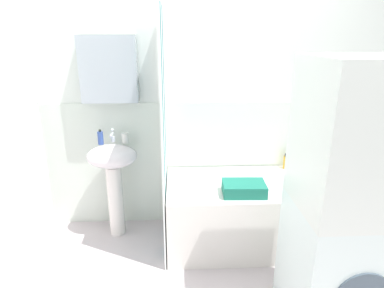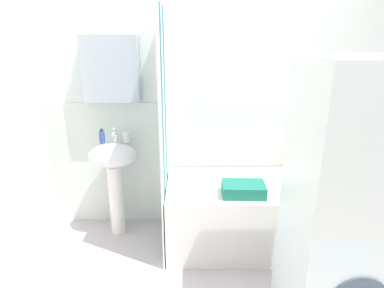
{
  "view_description": "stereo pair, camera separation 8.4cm",
  "coord_description": "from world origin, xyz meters",
  "px_view_note": "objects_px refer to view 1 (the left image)",
  "views": [
    {
      "loc": [
        -0.31,
        -1.69,
        1.79
      ],
      "look_at": [
        -0.19,
        0.84,
        0.94
      ],
      "focal_mm": 30.72,
      "sensor_mm": 36.0,
      "label": 1
    },
    {
      "loc": [
        -0.22,
        -1.7,
        1.79
      ],
      "look_at": [
        -0.19,
        0.84,
        0.94
      ],
      "focal_mm": 30.72,
      "sensor_mm": 36.0,
      "label": 2
    }
  ],
  "objects_px": {
    "shampoo_bottle": "(293,161)",
    "soap_dispenser": "(100,138)",
    "sink": "(113,170)",
    "lotion_bottle": "(286,162)",
    "towel_folded": "(244,188)",
    "bathtub": "(247,212)",
    "washer_dryer_stack": "(347,207)",
    "toothbrush_cup": "(125,138)",
    "conditioner_bottle": "(306,157)"
  },
  "relations": [
    {
      "from": "shampoo_bottle",
      "to": "soap_dispenser",
      "type": "bearing_deg",
      "value": -177.22
    },
    {
      "from": "sink",
      "to": "shampoo_bottle",
      "type": "relative_size",
      "value": 5.68
    },
    {
      "from": "lotion_bottle",
      "to": "towel_folded",
      "type": "bearing_deg",
      "value": -134.97
    },
    {
      "from": "soap_dispenser",
      "to": "sink",
      "type": "bearing_deg",
      "value": -22.03
    },
    {
      "from": "bathtub",
      "to": "washer_dryer_stack",
      "type": "height_order",
      "value": "washer_dryer_stack"
    },
    {
      "from": "sink",
      "to": "bathtub",
      "type": "xyz_separation_m",
      "value": [
        1.19,
        -0.18,
        -0.35
      ]
    },
    {
      "from": "towel_folded",
      "to": "lotion_bottle",
      "type": "bearing_deg",
      "value": 45.03
    },
    {
      "from": "shampoo_bottle",
      "to": "washer_dryer_stack",
      "type": "xyz_separation_m",
      "value": [
        -0.13,
        -1.22,
        0.2
      ]
    },
    {
      "from": "towel_folded",
      "to": "toothbrush_cup",
      "type": "bearing_deg",
      "value": 155.28
    },
    {
      "from": "conditioner_bottle",
      "to": "towel_folded",
      "type": "bearing_deg",
      "value": -143.25
    },
    {
      "from": "sink",
      "to": "bathtub",
      "type": "height_order",
      "value": "sink"
    },
    {
      "from": "soap_dispenser",
      "to": "toothbrush_cup",
      "type": "xyz_separation_m",
      "value": [
        0.21,
        0.03,
        -0.01
      ]
    },
    {
      "from": "soap_dispenser",
      "to": "bathtub",
      "type": "height_order",
      "value": "soap_dispenser"
    },
    {
      "from": "towel_folded",
      "to": "washer_dryer_stack",
      "type": "relative_size",
      "value": 0.2
    },
    {
      "from": "sink",
      "to": "shampoo_bottle",
      "type": "bearing_deg",
      "value": 4.25
    },
    {
      "from": "sink",
      "to": "washer_dryer_stack",
      "type": "bearing_deg",
      "value": -35.31
    },
    {
      "from": "lotion_bottle",
      "to": "towel_folded",
      "type": "xyz_separation_m",
      "value": [
        -0.51,
        -0.51,
        -0.02
      ]
    },
    {
      "from": "soap_dispenser",
      "to": "washer_dryer_stack",
      "type": "bearing_deg",
      "value": -34.64
    },
    {
      "from": "sink",
      "to": "washer_dryer_stack",
      "type": "distance_m",
      "value": 1.9
    },
    {
      "from": "soap_dispenser",
      "to": "shampoo_bottle",
      "type": "xyz_separation_m",
      "value": [
        1.76,
        0.09,
        -0.29
      ]
    },
    {
      "from": "washer_dryer_stack",
      "to": "towel_folded",
      "type": "bearing_deg",
      "value": 122.04
    },
    {
      "from": "toothbrush_cup",
      "to": "towel_folded",
      "type": "relative_size",
      "value": 0.27
    },
    {
      "from": "lotion_bottle",
      "to": "conditioner_bottle",
      "type": "bearing_deg",
      "value": 3.92
    },
    {
      "from": "soap_dispenser",
      "to": "conditioner_bottle",
      "type": "height_order",
      "value": "soap_dispenser"
    },
    {
      "from": "lotion_bottle",
      "to": "towel_folded",
      "type": "height_order",
      "value": "lotion_bottle"
    },
    {
      "from": "shampoo_bottle",
      "to": "washer_dryer_stack",
      "type": "distance_m",
      "value": 1.24
    },
    {
      "from": "lotion_bottle",
      "to": "bathtub",
      "type": "bearing_deg",
      "value": -143.78
    },
    {
      "from": "sink",
      "to": "towel_folded",
      "type": "relative_size",
      "value": 2.59
    },
    {
      "from": "toothbrush_cup",
      "to": "towel_folded",
      "type": "height_order",
      "value": "toothbrush_cup"
    },
    {
      "from": "bathtub",
      "to": "toothbrush_cup",
      "type": "bearing_deg",
      "value": 166.73
    },
    {
      "from": "toothbrush_cup",
      "to": "lotion_bottle",
      "type": "xyz_separation_m",
      "value": [
        1.49,
        0.05,
        -0.27
      ]
    },
    {
      "from": "bathtub",
      "to": "conditioner_bottle",
      "type": "height_order",
      "value": "conditioner_bottle"
    },
    {
      "from": "towel_folded",
      "to": "bathtub",
      "type": "bearing_deg",
      "value": 66.21
    },
    {
      "from": "sink",
      "to": "lotion_bottle",
      "type": "distance_m",
      "value": 1.61
    },
    {
      "from": "bathtub",
      "to": "sink",
      "type": "bearing_deg",
      "value": 171.27
    },
    {
      "from": "sink",
      "to": "soap_dispenser",
      "type": "distance_m",
      "value": 0.31
    },
    {
      "from": "sink",
      "to": "soap_dispenser",
      "type": "height_order",
      "value": "soap_dispenser"
    },
    {
      "from": "sink",
      "to": "towel_folded",
      "type": "bearing_deg",
      "value": -19.2
    },
    {
      "from": "toothbrush_cup",
      "to": "bathtub",
      "type": "relative_size",
      "value": 0.06
    },
    {
      "from": "sink",
      "to": "soap_dispenser",
      "type": "bearing_deg",
      "value": 157.97
    },
    {
      "from": "toothbrush_cup",
      "to": "lotion_bottle",
      "type": "bearing_deg",
      "value": 1.99
    },
    {
      "from": "lotion_bottle",
      "to": "soap_dispenser",
      "type": "bearing_deg",
      "value": -177.15
    },
    {
      "from": "sink",
      "to": "bathtub",
      "type": "relative_size",
      "value": 0.62
    },
    {
      "from": "toothbrush_cup",
      "to": "conditioner_bottle",
      "type": "xyz_separation_m",
      "value": [
        1.68,
        0.06,
        -0.23
      ]
    },
    {
      "from": "soap_dispenser",
      "to": "shampoo_bottle",
      "type": "relative_size",
      "value": 0.89
    },
    {
      "from": "washer_dryer_stack",
      "to": "soap_dispenser",
      "type": "bearing_deg",
      "value": 145.36
    },
    {
      "from": "conditioner_bottle",
      "to": "shampoo_bottle",
      "type": "bearing_deg",
      "value": -174.52
    },
    {
      "from": "towel_folded",
      "to": "shampoo_bottle",
      "type": "bearing_deg",
      "value": 41.63
    },
    {
      "from": "toothbrush_cup",
      "to": "washer_dryer_stack",
      "type": "height_order",
      "value": "washer_dryer_stack"
    },
    {
      "from": "bathtub",
      "to": "lotion_bottle",
      "type": "height_order",
      "value": "lotion_bottle"
    }
  ]
}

